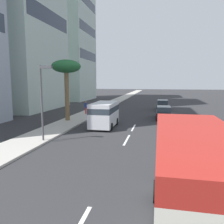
{
  "coord_description": "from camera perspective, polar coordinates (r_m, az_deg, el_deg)",
  "views": [
    {
      "loc": [
        -2.36,
        -2.33,
        4.53
      ],
      "look_at": [
        19.19,
        2.11,
        1.54
      ],
      "focal_mm": 36.29,
      "sensor_mm": 36.0,
      "label": 1
    }
  ],
  "objects": [
    {
      "name": "office_tower_far",
      "position": [
        60.32,
        -12.6,
        23.46
      ],
      "size": [
        13.36,
        13.22,
        42.09
      ],
      "color": "#B2C6BC",
      "rests_on": "ground_plane"
    },
    {
      "name": "car_fourth",
      "position": [
        36.6,
        12.6,
        1.66
      ],
      "size": [
        4.17,
        1.79,
        1.63
      ],
      "color": "black",
      "rests_on": "ground_plane"
    },
    {
      "name": "lane_stripe_mid",
      "position": [
        17.76,
        3.74,
        -7.02
      ],
      "size": [
        3.2,
        0.16,
        0.01
      ],
      "primitive_type": "cube",
      "color": "silver",
      "rests_on": "ground_plane"
    },
    {
      "name": "sidewalk_right",
      "position": [
        35.44,
        -4.0,
        0.5
      ],
      "size": [
        162.0,
        3.01,
        0.15
      ],
      "primitive_type": "cube",
      "color": "#B2ADA3",
      "rests_on": "ground_plane"
    },
    {
      "name": "street_lamp",
      "position": [
        17.27,
        -17.01,
        4.54
      ],
      "size": [
        0.24,
        0.97,
        5.54
      ],
      "color": "#4C4C51",
      "rests_on": "sidewalk_right"
    },
    {
      "name": "minibus_third",
      "position": [
        6.99,
        20.34,
        -16.2
      ],
      "size": [
        6.44,
        2.35,
        3.19
      ],
      "color": "silver",
      "rests_on": "ground_plane"
    },
    {
      "name": "pedestrian_near_lamp",
      "position": [
        30.78,
        -6.63,
        1.32
      ],
      "size": [
        0.3,
        0.32,
        1.74
      ],
      "rotation": [
        0.0,
        0.0,
        4.73
      ],
      "color": "red",
      "rests_on": "sidewalk_right"
    },
    {
      "name": "van_second",
      "position": [
        22.37,
        -1.94,
        -0.3
      ],
      "size": [
        4.8,
        2.19,
        2.45
      ],
      "rotation": [
        0.0,
        0.0,
        3.14
      ],
      "color": "silver",
      "rests_on": "ground_plane"
    },
    {
      "name": "ground_plane",
      "position": [
        34.24,
        7.63,
        0.07
      ],
      "size": [
        198.0,
        198.0,
        0.0
      ],
      "primitive_type": "plane",
      "color": "#2D2D30"
    },
    {
      "name": "palm_tree",
      "position": [
        25.87,
        -11.45,
        10.63
      ],
      "size": [
        3.21,
        3.21,
        6.74
      ],
      "color": "brown",
      "rests_on": "sidewalk_right"
    },
    {
      "name": "car_lead",
      "position": [
        28.03,
        12.86,
        -0.22
      ],
      "size": [
        4.48,
        1.8,
        1.56
      ],
      "color": "black",
      "rests_on": "ground_plane"
    },
    {
      "name": "lane_stripe_far",
      "position": [
        22.37,
        5.43,
        -3.96
      ],
      "size": [
        3.2,
        0.16,
        0.01
      ],
      "primitive_type": "cube",
      "color": "silver",
      "rests_on": "ground_plane"
    }
  ]
}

